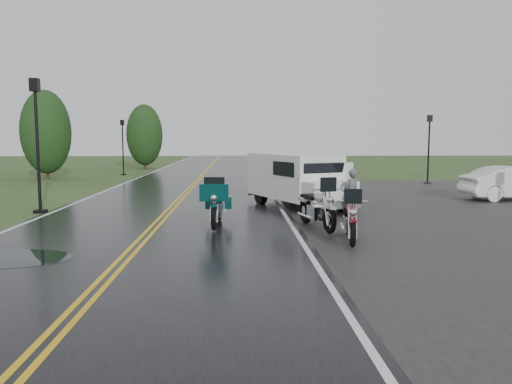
% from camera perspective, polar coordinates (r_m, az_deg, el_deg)
% --- Properties ---
extents(ground, '(120.00, 120.00, 0.00)m').
position_cam_1_polar(ground, '(12.04, -13.12, -5.81)').
color(ground, '#2D471E').
rests_on(ground, ground).
extents(road, '(8.00, 100.00, 0.04)m').
position_cam_1_polar(road, '(21.82, -8.20, -0.35)').
color(road, black).
rests_on(road, ground).
extents(parking_pad, '(14.00, 24.00, 0.03)m').
position_cam_1_polar(parking_pad, '(18.88, 25.33, -1.90)').
color(parking_pad, black).
rests_on(parking_pad, ground).
extents(motorcycle_red, '(1.12, 2.26, 1.28)m').
position_cam_1_polar(motorcycle_red, '(11.18, 11.00, -3.34)').
color(motorcycle_red, '#590A12').
rests_on(motorcycle_red, ground).
extents(motorcycle_teal, '(0.97, 2.42, 1.41)m').
position_cam_1_polar(motorcycle_teal, '(13.01, -4.82, -1.64)').
color(motorcycle_teal, '#043434').
rests_on(motorcycle_teal, ground).
extents(motorcycle_silver, '(1.35, 2.51, 1.41)m').
position_cam_1_polar(motorcycle_silver, '(12.67, 8.42, -1.90)').
color(motorcycle_silver, '#B6BABF').
rests_on(motorcycle_silver, ground).
extents(van_white, '(3.70, 5.29, 1.95)m').
position_cam_1_polar(van_white, '(15.88, 5.43, 0.74)').
color(van_white, white).
rests_on(van_white, ground).
extents(person_at_van, '(0.65, 0.58, 1.50)m').
position_cam_1_polar(person_at_van, '(15.64, 10.83, -0.25)').
color(person_at_van, '#55555A').
rests_on(person_at_van, ground).
extents(lamp_post_near_left, '(0.38, 0.38, 4.45)m').
position_cam_1_polar(lamp_post_near_left, '(17.91, -23.70, 4.87)').
color(lamp_post_near_left, black).
rests_on(lamp_post_near_left, ground).
extents(lamp_post_far_left, '(0.32, 0.32, 3.75)m').
position_cam_1_polar(lamp_post_far_left, '(34.77, -14.97, 4.96)').
color(lamp_post_far_left, black).
rests_on(lamp_post_far_left, ground).
extents(lamp_post_far_right, '(0.32, 0.32, 3.76)m').
position_cam_1_polar(lamp_post_far_right, '(28.56, 19.13, 4.63)').
color(lamp_post_far_right, black).
rests_on(lamp_post_far_right, ground).
extents(tree_left_mid, '(2.95, 2.95, 4.61)m').
position_cam_1_polar(tree_left_mid, '(32.90, -22.86, 5.38)').
color(tree_left_mid, '#1E3D19').
rests_on(tree_left_mid, ground).
extents(tree_left_far, '(2.89, 2.89, 4.44)m').
position_cam_1_polar(tree_left_far, '(41.26, -12.60, 5.65)').
color(tree_left_far, '#1E3D19').
rests_on(tree_left_far, ground).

